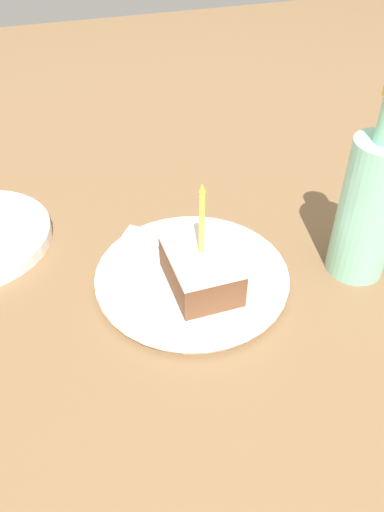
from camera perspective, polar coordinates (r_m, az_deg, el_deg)
The scene contains 5 objects.
ground_plane at distance 0.65m, azimuth 0.66°, elevation -3.37°, with size 2.40×2.40×0.04m.
plate at distance 0.62m, azimuth 0.00°, elevation -2.37°, with size 0.24×0.24×0.02m.
cake_slice at distance 0.58m, azimuth 1.04°, elevation -1.31°, with size 0.07×0.11×0.14m.
fork at distance 0.66m, azimuth -1.36°, elevation 1.43°, with size 0.16×0.13×0.00m.
bottle at distance 0.63m, azimuth 19.73°, elevation 5.55°, with size 0.07×0.07×0.24m.
Camera 1 is at (-0.16, -0.45, 0.43)m, focal length 35.00 mm.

